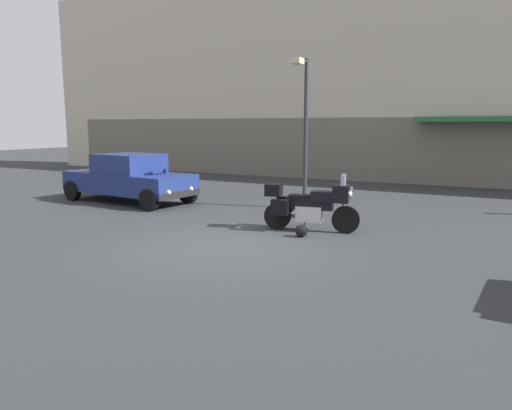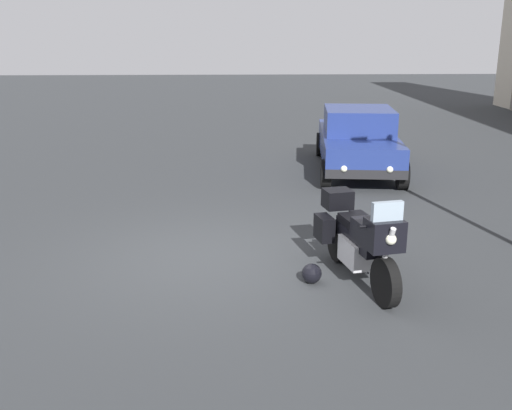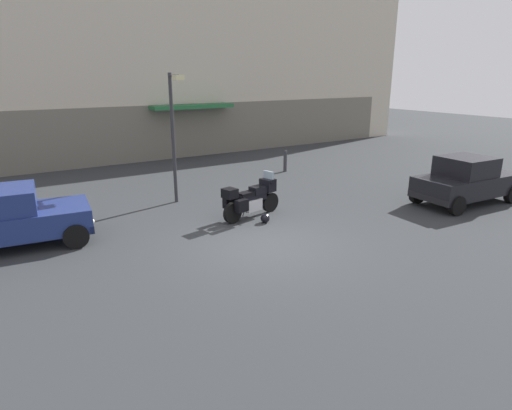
{
  "view_description": "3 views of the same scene",
  "coord_description": "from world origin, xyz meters",
  "views": [
    {
      "loc": [
        5.02,
        -8.28,
        2.47
      ],
      "look_at": [
        0.38,
        0.51,
        0.82
      ],
      "focal_mm": 33.9,
      "sensor_mm": 36.0,
      "label": 1
    },
    {
      "loc": [
        8.6,
        0.43,
        3.37
      ],
      "look_at": [
        0.02,
        0.78,
        0.85
      ],
      "focal_mm": 41.78,
      "sensor_mm": 36.0,
      "label": 2
    },
    {
      "loc": [
        -5.92,
        -8.74,
        4.32
      ],
      "look_at": [
        0.13,
        0.68,
        0.92
      ],
      "focal_mm": 30.35,
      "sensor_mm": 36.0,
      "label": 3
    }
  ],
  "objects": [
    {
      "name": "car_sedan_far",
      "position": [
        -5.88,
        3.54,
        0.78
      ],
      "size": [
        4.7,
        2.36,
        1.56
      ],
      "rotation": [
        0.0,
        0.0,
        -0.11
      ],
      "color": "navy",
      "rests_on": "ground"
    },
    {
      "name": "motorcycle",
      "position": [
        0.91,
        2.18,
        0.62
      ],
      "size": [
        2.24,
        0.98,
        1.36
      ],
      "rotation": [
        0.0,
        0.0,
        0.2
      ],
      "color": "black",
      "rests_on": "ground"
    },
    {
      "name": "ground_plane",
      "position": [
        0.0,
        0.0,
        0.0
      ],
      "size": [
        80.0,
        80.0,
        0.0
      ],
      "primitive_type": "plane",
      "color": "#2D3033"
    },
    {
      "name": "helmet",
      "position": [
        1.0,
        1.52,
        0.14
      ],
      "size": [
        0.28,
        0.28,
        0.28
      ],
      "primitive_type": "sphere",
      "color": "black",
      "rests_on": "ground"
    }
  ]
}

